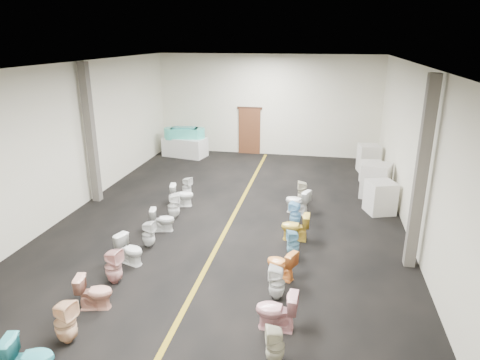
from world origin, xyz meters
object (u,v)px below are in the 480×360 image
(display_table, at_px, (185,147))
(toilet_left_6, at_px, (163,220))
(toilet_right_7, at_px, (295,227))
(toilet_right_8, at_px, (295,214))
(appliance_crate_b, at_px, (376,181))
(toilet_right_4, at_px, (277,283))
(toilet_right_2, at_px, (275,346))
(toilet_right_6, at_px, (293,243))
(toilet_left_2, at_px, (95,292))
(toilet_right_9, at_px, (297,201))
(toilet_left_1, at_px, (65,322))
(toilet_left_8, at_px, (182,195))
(toilet_right_3, at_px, (276,311))
(bathtub, at_px, (184,133))
(appliance_crate_c, at_px, (372,173))
(toilet_left_7, at_px, (174,206))
(appliance_crate_d, at_px, (368,158))
(toilet_right_5, at_px, (281,264))
(toilet_left_5, at_px, (149,234))
(toilet_left_4, at_px, (130,250))
(toilet_left_0, at_px, (30,358))
(toilet_left_9, at_px, (187,187))
(appliance_crate_a, at_px, (380,197))
(toilet_right_10, at_px, (303,192))

(display_table, bearing_deg, toilet_left_6, -76.48)
(toilet_right_7, height_order, toilet_right_8, toilet_right_7)
(appliance_crate_b, relative_size, toilet_right_4, 1.58)
(toilet_right_2, bearing_deg, toilet_right_6, 167.55)
(toilet_left_2, bearing_deg, toilet_right_9, -45.33)
(toilet_right_2, distance_m, toilet_right_9, 6.54)
(toilet_left_1, relative_size, toilet_left_8, 1.14)
(toilet_left_2, xyz_separation_m, toilet_right_3, (3.65, 0.04, 0.04))
(bathtub, xyz_separation_m, toilet_left_6, (1.86, -7.73, -0.73))
(appliance_crate_c, xyz_separation_m, toilet_left_2, (-6.17, -9.02, -0.06))
(appliance_crate_b, distance_m, toilet_right_4, 7.09)
(toilet_left_7, bearing_deg, toilet_right_8, -111.30)
(appliance_crate_d, xyz_separation_m, toilet_left_7, (-6.13, -5.97, -0.16))
(toilet_right_6, bearing_deg, toilet_right_5, -26.75)
(toilet_left_6, relative_size, toilet_right_2, 0.96)
(toilet_left_2, distance_m, toilet_right_4, 3.70)
(toilet_left_5, distance_m, toilet_right_6, 3.72)
(toilet_left_4, distance_m, toilet_right_2, 4.65)
(bathtub, bearing_deg, toilet_left_0, -88.89)
(toilet_left_8, bearing_deg, toilet_left_1, 167.58)
(display_table, relative_size, toilet_left_9, 2.77)
(bathtub, relative_size, appliance_crate_c, 2.19)
(toilet_right_6, bearing_deg, toilet_left_7, -131.08)
(appliance_crate_c, distance_m, toilet_right_7, 5.74)
(toilet_left_2, height_order, toilet_left_8, toilet_left_8)
(toilet_left_9, xyz_separation_m, toilet_right_3, (3.79, -6.38, 0.05))
(display_table, relative_size, toilet_left_7, 2.42)
(appliance_crate_a, xyz_separation_m, toilet_right_5, (-2.61, -4.41, -0.15))
(appliance_crate_a, relative_size, toilet_right_6, 1.45)
(toilet_right_9, bearing_deg, appliance_crate_c, 164.49)
(appliance_crate_d, relative_size, toilet_right_6, 1.61)
(toilet_left_7, bearing_deg, toilet_left_0, 155.21)
(appliance_crate_c, distance_m, toilet_right_8, 4.94)
(toilet_left_8, height_order, toilet_right_2, toilet_left_8)
(toilet_left_0, bearing_deg, appliance_crate_d, -39.10)
(bathtub, xyz_separation_m, toilet_right_3, (5.48, -11.38, -0.67))
(appliance_crate_d, distance_m, toilet_left_9, 7.54)
(toilet_left_7, bearing_deg, toilet_right_5, -152.14)
(appliance_crate_b, bearing_deg, appliance_crate_d, 90.00)
(toilet_right_4, bearing_deg, appliance_crate_a, 154.21)
(toilet_left_4, distance_m, toilet_left_9, 4.61)
(appliance_crate_c, xyz_separation_m, toilet_left_4, (-6.24, -7.21, -0.06))
(appliance_crate_c, distance_m, toilet_right_5, 7.64)
(toilet_right_4, relative_size, toilet_right_8, 1.05)
(toilet_left_8, height_order, toilet_right_7, toilet_right_7)
(toilet_left_7, xyz_separation_m, toilet_right_7, (3.69, -0.76, -0.01))
(toilet_left_7, relative_size, toilet_right_9, 1.01)
(toilet_left_6, height_order, toilet_right_10, toilet_right_10)
(appliance_crate_b, bearing_deg, display_table, 154.46)
(toilet_left_8, bearing_deg, toilet_left_0, 167.03)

